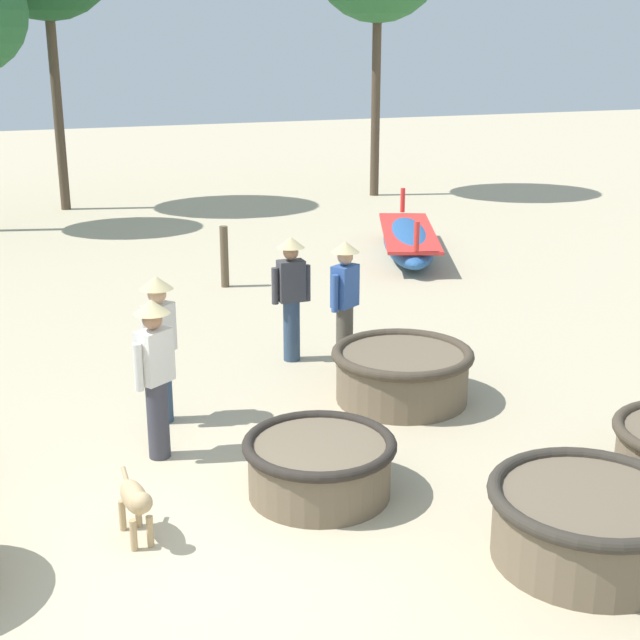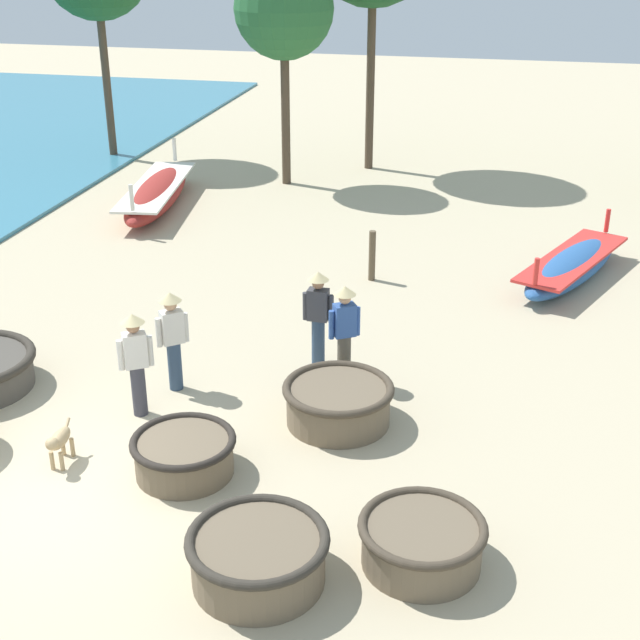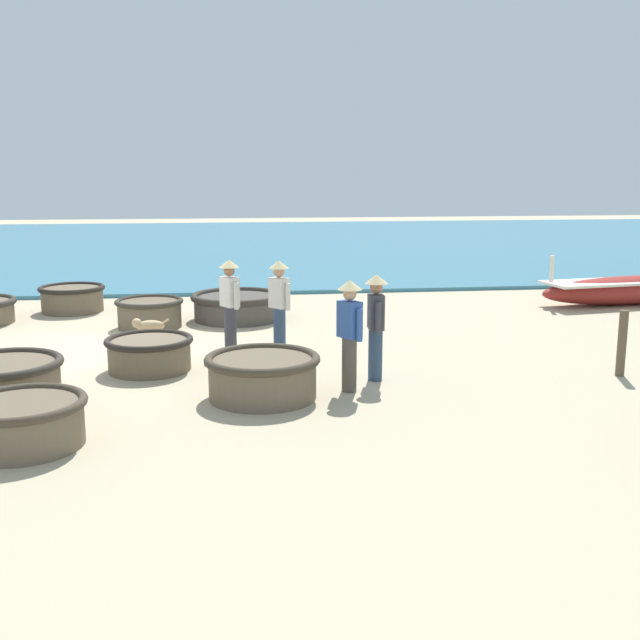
# 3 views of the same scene
# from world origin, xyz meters

# --- Properties ---
(ground_plane) EXTENTS (80.00, 80.00, 0.00)m
(ground_plane) POSITION_xyz_m (0.00, 0.00, 0.00)
(ground_plane) COLOR #BCAD8C
(coracle_nearest) EXTENTS (1.44, 1.44, 0.56)m
(coracle_nearest) POSITION_xyz_m (1.48, 0.78, 0.30)
(coracle_nearest) COLOR brown
(coracle_nearest) RESTS_ON ground
(coracle_far_right) EXTENTS (1.64, 1.64, 0.64)m
(coracle_far_right) POSITION_xyz_m (3.06, -1.08, 0.35)
(coracle_far_right) COLOR brown
(coracle_far_right) RESTS_ON ground
(coracle_far_left) EXTENTS (1.67, 1.67, 0.64)m
(coracle_far_left) POSITION_xyz_m (3.25, 2.54, 0.34)
(coracle_far_left) COLOR brown
(coracle_far_left) RESTS_ON ground
(long_boat_green_hull) EXTENTS (2.55, 4.15, 1.05)m
(long_boat_green_hull) POSITION_xyz_m (6.84, 9.17, 0.31)
(long_boat_green_hull) COLOR #285693
(long_boat_green_hull) RESTS_ON ground
(fisherman_standing_right) EXTENTS (0.47, 0.36, 1.67)m
(fisherman_standing_right) POSITION_xyz_m (3.09, 3.83, 0.96)
(fisherman_standing_right) COLOR #4C473D
(fisherman_standing_right) RESTS_ON ground
(fisherman_crouching) EXTENTS (0.46, 0.37, 1.67)m
(fisherman_crouching) POSITION_xyz_m (0.27, 2.12, 0.96)
(fisherman_crouching) COLOR #383842
(fisherman_crouching) RESTS_ON ground
(fisherman_standing_left) EXTENTS (0.53, 0.36, 1.67)m
(fisherman_standing_left) POSITION_xyz_m (2.54, 4.33, 0.96)
(fisherman_standing_left) COLOR #2D425B
(fisherman_standing_left) RESTS_ON ground
(fisherman_by_coracle) EXTENTS (0.43, 0.39, 1.67)m
(fisherman_by_coracle) POSITION_xyz_m (0.51, 2.99, 0.96)
(fisherman_by_coracle) COLOR #2D425B
(fisherman_by_coracle) RESTS_ON ground
(dog) EXTENTS (0.24, 0.69, 0.55)m
(dog) POSITION_xyz_m (-0.26, 0.60, 0.37)
(dog) COLOR tan
(dog) RESTS_ON ground
(mooring_post_mid_beach) EXTENTS (0.14, 0.14, 1.07)m
(mooring_post_mid_beach) POSITION_xyz_m (2.80, 8.27, 0.53)
(mooring_post_mid_beach) COLOR brown
(mooring_post_mid_beach) RESTS_ON ground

